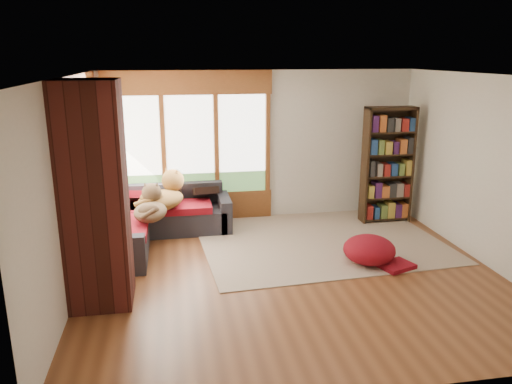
{
  "coord_description": "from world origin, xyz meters",
  "views": [
    {
      "loc": [
        -1.53,
        -6.0,
        2.85
      ],
      "look_at": [
        -0.35,
        0.77,
        0.95
      ],
      "focal_mm": 35.0,
      "sensor_mm": 36.0,
      "label": 1
    }
  ],
  "objects_px": {
    "bookshelf": "(388,165)",
    "dog_tan": "(163,190)",
    "dog_brindle": "(150,202)",
    "sectional_sofa": "(147,220)",
    "brick_chimney": "(95,197)",
    "pouf": "(369,249)",
    "area_rug": "(320,241)"
  },
  "relations": [
    {
      "from": "bookshelf",
      "to": "dog_tan",
      "type": "distance_m",
      "value": 3.82
    },
    {
      "from": "bookshelf",
      "to": "dog_brindle",
      "type": "height_order",
      "value": "bookshelf"
    },
    {
      "from": "sectional_sofa",
      "to": "brick_chimney",
      "type": "bearing_deg",
      "value": -103.08
    },
    {
      "from": "brick_chimney",
      "to": "sectional_sofa",
      "type": "height_order",
      "value": "brick_chimney"
    },
    {
      "from": "dog_brindle",
      "to": "pouf",
      "type": "bearing_deg",
      "value": -103.74
    },
    {
      "from": "pouf",
      "to": "area_rug",
      "type": "bearing_deg",
      "value": 114.83
    },
    {
      "from": "sectional_sofa",
      "to": "dog_brindle",
      "type": "distance_m",
      "value": 0.67
    },
    {
      "from": "bookshelf",
      "to": "sectional_sofa",
      "type": "bearing_deg",
      "value": -177.43
    },
    {
      "from": "sectional_sofa",
      "to": "area_rug",
      "type": "distance_m",
      "value": 2.76
    },
    {
      "from": "pouf",
      "to": "dog_brindle",
      "type": "height_order",
      "value": "dog_brindle"
    },
    {
      "from": "area_rug",
      "to": "pouf",
      "type": "height_order",
      "value": "pouf"
    },
    {
      "from": "sectional_sofa",
      "to": "dog_brindle",
      "type": "relative_size",
      "value": 2.69
    },
    {
      "from": "area_rug",
      "to": "dog_tan",
      "type": "height_order",
      "value": "dog_tan"
    },
    {
      "from": "area_rug",
      "to": "bookshelf",
      "type": "height_order",
      "value": "bookshelf"
    },
    {
      "from": "brick_chimney",
      "to": "dog_brindle",
      "type": "bearing_deg",
      "value": 70.93
    },
    {
      "from": "sectional_sofa",
      "to": "area_rug",
      "type": "xyz_separation_m",
      "value": [
        2.68,
        -0.59,
        -0.3
      ]
    },
    {
      "from": "area_rug",
      "to": "brick_chimney",
      "type": "bearing_deg",
      "value": -154.99
    },
    {
      "from": "brick_chimney",
      "to": "bookshelf",
      "type": "relative_size",
      "value": 1.3
    },
    {
      "from": "dog_brindle",
      "to": "dog_tan",
      "type": "bearing_deg",
      "value": -16.47
    },
    {
      "from": "pouf",
      "to": "bookshelf",
      "type": "bearing_deg",
      "value": 60.2
    },
    {
      "from": "brick_chimney",
      "to": "bookshelf",
      "type": "xyz_separation_m",
      "value": [
        4.54,
        2.23,
        -0.3
      ]
    },
    {
      "from": "brick_chimney",
      "to": "sectional_sofa",
      "type": "xyz_separation_m",
      "value": [
        0.45,
        2.05,
        -1.0
      ]
    },
    {
      "from": "brick_chimney",
      "to": "pouf",
      "type": "height_order",
      "value": "brick_chimney"
    },
    {
      "from": "bookshelf",
      "to": "dog_tan",
      "type": "xyz_separation_m",
      "value": [
        -3.81,
        -0.2,
        -0.21
      ]
    },
    {
      "from": "area_rug",
      "to": "sectional_sofa",
      "type": "bearing_deg",
      "value": 167.67
    },
    {
      "from": "brick_chimney",
      "to": "sectional_sofa",
      "type": "distance_m",
      "value": 2.32
    },
    {
      "from": "dog_brindle",
      "to": "sectional_sofa",
      "type": "bearing_deg",
      "value": 16.0
    },
    {
      "from": "dog_tan",
      "to": "dog_brindle",
      "type": "bearing_deg",
      "value": -162.58
    },
    {
      "from": "brick_chimney",
      "to": "area_rug",
      "type": "xyz_separation_m",
      "value": [
        3.13,
        1.46,
        -1.29
      ]
    },
    {
      "from": "pouf",
      "to": "dog_tan",
      "type": "xyz_separation_m",
      "value": [
        -2.84,
        1.51,
        0.59
      ]
    },
    {
      "from": "brick_chimney",
      "to": "pouf",
      "type": "xyz_separation_m",
      "value": [
        3.56,
        0.53,
        -1.09
      ]
    },
    {
      "from": "pouf",
      "to": "dog_brindle",
      "type": "xyz_separation_m",
      "value": [
        -3.02,
        1.03,
        0.54
      ]
    }
  ]
}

